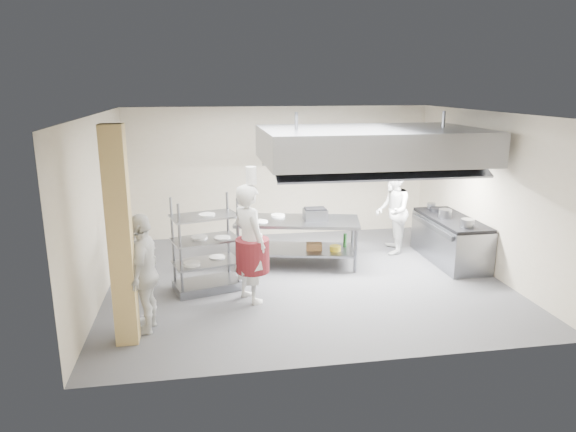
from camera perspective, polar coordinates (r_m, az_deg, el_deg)
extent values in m
plane|color=#363639|center=(9.53, 1.90, -6.99)|extent=(7.00, 7.00, 0.00)
plane|color=silver|center=(8.89, 2.06, 11.33)|extent=(7.00, 7.00, 0.00)
plane|color=#B6A991|center=(11.99, -0.90, 4.92)|extent=(7.00, 0.00, 7.00)
plane|color=#B6A991|center=(9.08, -20.22, 0.93)|extent=(0.00, 6.00, 6.00)
plane|color=#B6A991|center=(10.37, 21.31, 2.42)|extent=(0.00, 6.00, 6.00)
cube|color=tan|center=(7.16, -18.14, -2.35)|extent=(0.30, 0.30, 3.00)
cube|color=gray|center=(9.66, 9.19, 7.83)|extent=(4.00, 2.50, 0.60)
cube|color=white|center=(9.46, 3.91, 5.88)|extent=(1.60, 0.12, 0.04)
cube|color=white|center=(10.03, 14.02, 5.97)|extent=(1.60, 0.12, 0.04)
cube|color=gray|center=(12.24, 7.60, 4.98)|extent=(1.50, 0.28, 0.04)
cube|color=gray|center=(10.04, 1.05, -0.58)|extent=(2.56, 1.50, 0.06)
cube|color=gray|center=(10.21, 1.03, -3.73)|extent=(2.35, 1.36, 0.04)
cube|color=gray|center=(10.84, 17.55, -2.66)|extent=(0.80, 2.00, 0.84)
cube|color=black|center=(10.72, 17.73, -0.36)|extent=(0.78, 1.96, 0.06)
imported|color=silver|center=(8.33, -4.31, -3.05)|extent=(0.75, 0.85, 1.97)
imported|color=white|center=(10.96, 11.52, 0.55)|extent=(0.92, 1.05, 1.81)
imported|color=white|center=(7.63, -15.68, -6.10)|extent=(0.58, 1.08, 1.75)
cube|color=slate|center=(10.00, 3.04, 0.15)|extent=(0.44, 0.34, 0.22)
cube|color=olive|center=(10.12, 2.92, -3.40)|extent=(0.34, 0.26, 0.13)
cylinder|color=slate|center=(10.67, 17.06, 0.27)|extent=(0.25, 0.25, 0.17)
cylinder|color=silver|center=(8.99, -9.07, -4.92)|extent=(0.28, 0.28, 0.05)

